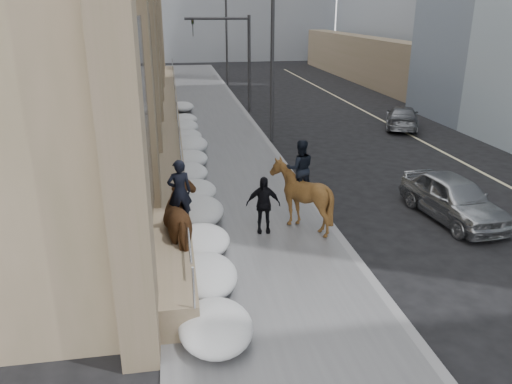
# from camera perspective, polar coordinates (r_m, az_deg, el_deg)

# --- Properties ---
(ground) EXTENTS (140.00, 140.00, 0.00)m
(ground) POSITION_cam_1_polar(r_m,az_deg,el_deg) (12.40, 1.14, -10.82)
(ground) COLOR black
(ground) RESTS_ON ground
(sidewalk) EXTENTS (5.00, 80.00, 0.12)m
(sidewalk) POSITION_cam_1_polar(r_m,az_deg,el_deg) (21.48, -3.77, 3.07)
(sidewalk) COLOR #4F4E51
(sidewalk) RESTS_ON ground
(curb) EXTENTS (0.24, 80.00, 0.12)m
(curb) POSITION_cam_1_polar(r_m,az_deg,el_deg) (21.88, 3.08, 3.40)
(curb) COLOR slate
(curb) RESTS_ON ground
(lane_line) EXTENTS (0.15, 70.00, 0.01)m
(lane_line) POSITION_cam_1_polar(r_m,az_deg,el_deg) (24.78, 21.21, 3.93)
(lane_line) COLOR #BFB78C
(lane_line) RESTS_ON ground
(streetlight_mid) EXTENTS (1.71, 0.24, 8.00)m
(streetlight_mid) POSITION_cam_1_polar(r_m,az_deg,el_deg) (24.95, 1.51, 16.09)
(streetlight_mid) COLOR #2D2D30
(streetlight_mid) RESTS_ON ground
(streetlight_far) EXTENTS (1.71, 0.24, 8.00)m
(streetlight_far) POSITION_cam_1_polar(r_m,az_deg,el_deg) (44.72, -3.60, 17.91)
(streetlight_far) COLOR #2D2D30
(streetlight_far) RESTS_ON ground
(traffic_signal) EXTENTS (4.10, 0.22, 6.00)m
(traffic_signal) POSITION_cam_1_polar(r_m,az_deg,el_deg) (32.77, -2.45, 16.06)
(traffic_signal) COLOR #2D2D30
(traffic_signal) RESTS_ON ground
(snow_bank) EXTENTS (1.70, 18.10, 0.76)m
(snow_bank) POSITION_cam_1_polar(r_m,az_deg,el_deg) (19.47, -7.38, 2.37)
(snow_bank) COLOR silver
(snow_bank) RESTS_ON sidewalk
(mounted_horse_left) EXTENTS (1.48, 2.56, 2.68)m
(mounted_horse_left) POSITION_cam_1_polar(r_m,az_deg,el_deg) (13.16, -8.07, -3.21)
(mounted_horse_left) COLOR #452914
(mounted_horse_left) RESTS_ON sidewalk
(mounted_horse_right) EXTENTS (1.77, 1.96, 2.68)m
(mounted_horse_right) POSITION_cam_1_polar(r_m,az_deg,el_deg) (14.94, 5.10, 0.01)
(mounted_horse_right) COLOR #4D3216
(mounted_horse_right) RESTS_ON sidewalk
(pedestrian) EXTENTS (1.06, 0.55, 1.72)m
(pedestrian) POSITION_cam_1_polar(r_m,az_deg,el_deg) (14.65, 0.83, -1.44)
(pedestrian) COLOR black
(pedestrian) RESTS_ON sidewalk
(car_silver) EXTENTS (2.13, 4.38, 1.44)m
(car_silver) POSITION_cam_1_polar(r_m,az_deg,el_deg) (17.10, 21.63, -0.62)
(car_silver) COLOR #94979B
(car_silver) RESTS_ON ground
(car_grey) EXTENTS (3.33, 4.60, 1.24)m
(car_grey) POSITION_cam_1_polar(r_m,az_deg,el_deg) (29.61, 16.36, 8.21)
(car_grey) COLOR slate
(car_grey) RESTS_ON ground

